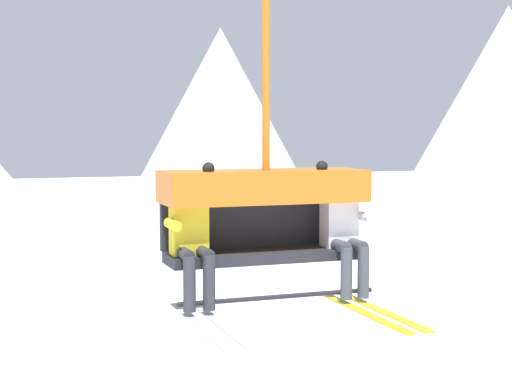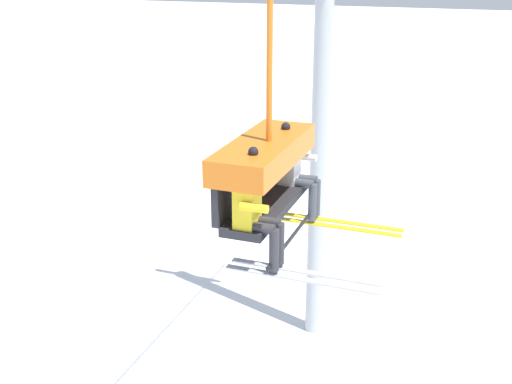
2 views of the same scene
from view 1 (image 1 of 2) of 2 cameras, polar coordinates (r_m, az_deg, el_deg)
name	(u,v)px [view 1 (image 1 of 2)]	position (r m, az deg, el deg)	size (l,w,h in m)	color
mountain_peak_central	(221,127)	(52.05, -2.59, 4.73)	(14.12, 14.12, 13.04)	silver
mountain_peak_east	(506,114)	(57.65, 17.72, 5.44)	(16.23, 16.23, 14.93)	silver
chairlift_chair	(263,196)	(7.38, 0.53, -0.27)	(1.92, 0.74, 4.17)	#232328
skier_yellow	(193,236)	(6.98, -4.62, -3.23)	(0.48, 1.70, 1.34)	yellow
skier_white	(344,229)	(7.51, 6.45, -2.70)	(0.48, 1.70, 1.34)	silver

